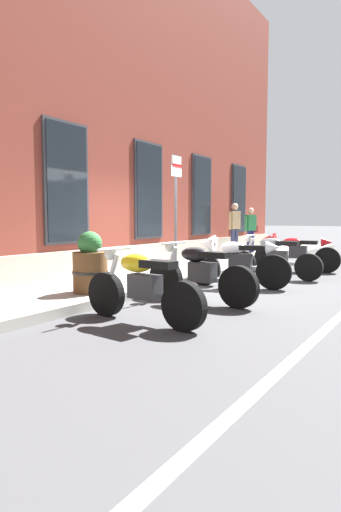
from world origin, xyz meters
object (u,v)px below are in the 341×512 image
object	(u,v)px
motorcycle_yellow_naked	(141,287)
barrel_planter	(90,266)
motorcycle_grey_naked	(274,257)
parking_sign	(176,198)
motorcycle_black_naked	(199,273)
pedestrian_tan_coat	(235,225)
motorcycle_red_sport	(293,250)
pedestrian_striped_shirt	(251,228)
motorcycle_white_sport	(234,259)

from	to	relation	value
motorcycle_yellow_naked	barrel_planter	xyz separation A→B (m)	(0.72, 1.59, 0.11)
motorcycle_grey_naked	parking_sign	bearing A→B (deg)	131.25
motorcycle_yellow_naked	barrel_planter	world-z (taller)	barrel_planter
motorcycle_black_naked	pedestrian_tan_coat	size ratio (longest dim) A/B	1.21
motorcycle_yellow_naked	barrel_planter	size ratio (longest dim) A/B	1.96
motorcycle_red_sport	barrel_planter	world-z (taller)	barrel_planter
pedestrian_striped_shirt	parking_sign	bearing A→B (deg)	-172.18
parking_sign	motorcycle_black_naked	bearing A→B (deg)	-139.30
pedestrian_tan_coat	pedestrian_striped_shirt	size ratio (longest dim) A/B	1.09
motorcycle_white_sport	motorcycle_yellow_naked	bearing A→B (deg)	-176.86
motorcycle_white_sport	motorcycle_red_sport	bearing A→B (deg)	-3.12
pedestrian_striped_shirt	pedestrian_tan_coat	bearing A→B (deg)	165.11
motorcycle_white_sport	pedestrian_striped_shirt	bearing A→B (deg)	19.64
motorcycle_red_sport	motorcycle_grey_naked	bearing A→B (deg)	-177.77
motorcycle_white_sport	motorcycle_red_sport	distance (m)	3.27
motorcycle_black_naked	pedestrian_tan_coat	bearing A→B (deg)	20.21
pedestrian_striped_shirt	motorcycle_black_naked	bearing A→B (deg)	-163.22
motorcycle_yellow_naked	barrel_planter	bearing A→B (deg)	65.45
motorcycle_yellow_naked	motorcycle_red_sport	world-z (taller)	motorcycle_red_sport
motorcycle_black_naked	motorcycle_red_sport	bearing A→B (deg)	-0.14
motorcycle_grey_naked	barrel_planter	size ratio (longest dim) A/B	2.12
motorcycle_red_sport	parking_sign	size ratio (longest dim) A/B	0.85
motorcycle_yellow_naked	motorcycle_black_naked	distance (m)	1.60
motorcycle_red_sport	pedestrian_striped_shirt	bearing A→B (deg)	37.31
motorcycle_black_naked	pedestrian_striped_shirt	distance (m)	8.71
parking_sign	barrel_planter	xyz separation A→B (m)	(-2.77, -0.06, -1.23)
motorcycle_grey_naked	pedestrian_striped_shirt	xyz separation A→B (m)	(4.94, 2.59, 0.55)
motorcycle_yellow_naked	pedestrian_striped_shirt	bearing A→B (deg)	14.30
motorcycle_grey_naked	motorcycle_yellow_naked	bearing A→B (deg)	179.34
parking_sign	motorcycle_red_sport	bearing A→B (deg)	-27.71
motorcycle_grey_naked	motorcycle_black_naked	bearing A→B (deg)	178.72
pedestrian_striped_shirt	motorcycle_red_sport	bearing A→B (deg)	-142.69
motorcycle_black_naked	motorcycle_grey_naked	xyz separation A→B (m)	(3.38, -0.08, 0.00)
motorcycle_yellow_naked	motorcycle_white_sport	xyz separation A→B (m)	(3.35, 0.18, 0.08)
pedestrian_tan_coat	parking_sign	bearing A→B (deg)	-168.66
motorcycle_yellow_naked	parking_sign	size ratio (longest dim) A/B	0.76
motorcycle_yellow_naked	pedestrian_striped_shirt	size ratio (longest dim) A/B	1.25
motorcycle_red_sport	parking_sign	xyz separation A→B (m)	(-3.12, 1.64, 1.27)
motorcycle_red_sport	parking_sign	distance (m)	3.75
motorcycle_black_naked	parking_sign	world-z (taller)	parking_sign
motorcycle_yellow_naked	parking_sign	xyz separation A→B (m)	(3.49, 1.65, 1.34)
pedestrian_tan_coat	parking_sign	distance (m)	5.71
motorcycle_black_naked	motorcycle_red_sport	size ratio (longest dim) A/B	0.95
motorcycle_red_sport	pedestrian_striped_shirt	xyz separation A→B (m)	(3.31, 2.52, 0.49)
parking_sign	barrel_planter	world-z (taller)	parking_sign
motorcycle_black_naked	barrel_planter	world-z (taller)	barrel_planter
motorcycle_yellow_naked	pedestrian_tan_coat	distance (m)	9.48
motorcycle_black_naked	pedestrian_striped_shirt	world-z (taller)	pedestrian_striped_shirt
pedestrian_striped_shirt	barrel_planter	bearing A→B (deg)	-174.14
motorcycle_grey_naked	barrel_planter	distance (m)	4.57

